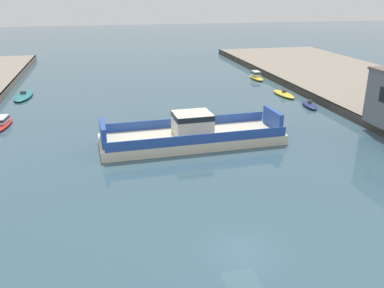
{
  "coord_description": "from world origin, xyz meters",
  "views": [
    {
      "loc": [
        -8.6,
        -22.1,
        16.76
      ],
      "look_at": [
        0.0,
        16.02,
        2.0
      ],
      "focal_mm": 38.1,
      "sensor_mm": 36.0,
      "label": 1
    }
  ],
  "objects_px": {
    "moored_boat_far_right": "(284,94)",
    "chain_ferry": "(192,134)",
    "moored_boat_mid_right": "(23,95)",
    "moored_boat_near_left": "(256,76)",
    "moored_boat_mid_left": "(309,105)"
  },
  "relations": [
    {
      "from": "moored_boat_near_left",
      "to": "moored_boat_far_right",
      "type": "bearing_deg",
      "value": -91.74
    },
    {
      "from": "moored_boat_mid_right",
      "to": "moored_boat_far_right",
      "type": "relative_size",
      "value": 1.31
    },
    {
      "from": "moored_boat_mid_left",
      "to": "moored_boat_far_right",
      "type": "distance_m",
      "value": 7.59
    },
    {
      "from": "moored_boat_near_left",
      "to": "moored_boat_far_right",
      "type": "distance_m",
      "value": 14.02
    },
    {
      "from": "chain_ferry",
      "to": "moored_boat_near_left",
      "type": "distance_m",
      "value": 39.08
    },
    {
      "from": "moored_boat_far_right",
      "to": "moored_boat_mid_left",
      "type": "bearing_deg",
      "value": -84.4
    },
    {
      "from": "moored_boat_mid_left",
      "to": "moored_boat_mid_right",
      "type": "distance_m",
      "value": 46.66
    },
    {
      "from": "chain_ferry",
      "to": "moored_boat_far_right",
      "type": "relative_size",
      "value": 3.31
    },
    {
      "from": "moored_boat_mid_left",
      "to": "moored_boat_far_right",
      "type": "height_order",
      "value": "moored_boat_mid_left"
    },
    {
      "from": "moored_boat_mid_right",
      "to": "chain_ferry",
      "type": "bearing_deg",
      "value": -50.65
    },
    {
      "from": "chain_ferry",
      "to": "moored_boat_mid_left",
      "type": "relative_size",
      "value": 4.3
    },
    {
      "from": "chain_ferry",
      "to": "moored_boat_mid_right",
      "type": "bearing_deg",
      "value": 129.35
    },
    {
      "from": "moored_boat_mid_left",
      "to": "moored_boat_far_right",
      "type": "xyz_separation_m",
      "value": [
        -0.74,
        7.55,
        -0.01
      ]
    },
    {
      "from": "moored_boat_mid_right",
      "to": "moored_boat_far_right",
      "type": "height_order",
      "value": "moored_boat_far_right"
    },
    {
      "from": "moored_boat_far_right",
      "to": "chain_ferry",
      "type": "bearing_deg",
      "value": -136.67
    }
  ]
}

